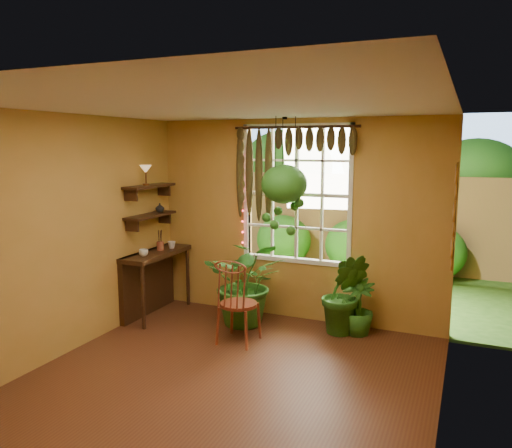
% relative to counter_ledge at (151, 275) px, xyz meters
% --- Properties ---
extents(floor, '(4.50, 4.50, 0.00)m').
position_rel_counter_ledge_xyz_m(floor, '(1.91, -1.60, -0.55)').
color(floor, '#552C18').
rests_on(floor, ground).
extents(ceiling, '(4.50, 4.50, 0.00)m').
position_rel_counter_ledge_xyz_m(ceiling, '(1.91, -1.60, 2.15)').
color(ceiling, silver).
rests_on(ceiling, wall_back).
extents(wall_back, '(4.00, 0.00, 4.00)m').
position_rel_counter_ledge_xyz_m(wall_back, '(1.91, 0.65, 0.80)').
color(wall_back, '#BA893F').
rests_on(wall_back, floor).
extents(wall_left, '(0.00, 4.50, 4.50)m').
position_rel_counter_ledge_xyz_m(wall_left, '(-0.09, -1.60, 0.80)').
color(wall_left, '#BA893F').
rests_on(wall_left, floor).
extents(wall_right, '(0.00, 4.50, 4.50)m').
position_rel_counter_ledge_xyz_m(wall_right, '(3.91, -1.60, 0.80)').
color(wall_right, '#BA893F').
rests_on(wall_right, floor).
extents(window, '(1.52, 0.10, 1.86)m').
position_rel_counter_ledge_xyz_m(window, '(1.91, 0.68, 1.15)').
color(window, white).
rests_on(window, wall_back).
extents(valance_vine, '(1.70, 0.12, 1.10)m').
position_rel_counter_ledge_xyz_m(valance_vine, '(1.82, 0.56, 1.73)').
color(valance_vine, '#38200F').
rests_on(valance_vine, window).
extents(string_lights, '(0.03, 0.03, 1.54)m').
position_rel_counter_ledge_xyz_m(string_lights, '(1.15, 0.59, 1.20)').
color(string_lights, '#FF2633').
rests_on(string_lights, window).
extents(wall_plates, '(0.04, 0.32, 1.10)m').
position_rel_counter_ledge_xyz_m(wall_plates, '(3.89, 0.19, 1.00)').
color(wall_plates, beige).
rests_on(wall_plates, wall_right).
extents(counter_ledge, '(0.40, 1.20, 0.90)m').
position_rel_counter_ledge_xyz_m(counter_ledge, '(0.00, 0.00, 0.00)').
color(counter_ledge, '#38200F').
rests_on(counter_ledge, floor).
extents(shelf_lower, '(0.25, 0.90, 0.04)m').
position_rel_counter_ledge_xyz_m(shelf_lower, '(0.03, 0.00, 0.85)').
color(shelf_lower, '#38200F').
rests_on(shelf_lower, wall_left).
extents(shelf_upper, '(0.25, 0.90, 0.04)m').
position_rel_counter_ledge_xyz_m(shelf_upper, '(0.03, 0.00, 1.25)').
color(shelf_upper, '#38200F').
rests_on(shelf_upper, wall_left).
extents(backyard, '(14.00, 10.00, 12.00)m').
position_rel_counter_ledge_xyz_m(backyard, '(2.15, 5.27, 0.73)').
color(backyard, '#244F16').
rests_on(backyard, ground).
extents(windsor_chair, '(0.45, 0.48, 1.19)m').
position_rel_counter_ledge_xyz_m(windsor_chair, '(1.57, -0.47, -0.21)').
color(windsor_chair, maroon).
rests_on(windsor_chair, floor).
extents(potted_plant_left, '(1.23, 1.13, 1.16)m').
position_rel_counter_ledge_xyz_m(potted_plant_left, '(1.42, 0.14, 0.03)').
color(potted_plant_left, '#155016').
rests_on(potted_plant_left, floor).
extents(potted_plant_mid, '(0.65, 0.56, 1.04)m').
position_rel_counter_ledge_xyz_m(potted_plant_mid, '(2.68, 0.31, -0.03)').
color(potted_plant_mid, '#155016').
rests_on(potted_plant_mid, floor).
extents(potted_plant_right, '(0.41, 0.41, 0.71)m').
position_rel_counter_ledge_xyz_m(potted_plant_right, '(2.83, 0.37, -0.20)').
color(potted_plant_right, '#155016').
rests_on(potted_plant_right, floor).
extents(hanging_basket, '(0.58, 0.58, 1.48)m').
position_rel_counter_ledge_xyz_m(hanging_basket, '(1.88, 0.26, 1.26)').
color(hanging_basket, black).
rests_on(hanging_basket, ceiling).
extents(cup_a, '(0.14, 0.14, 0.10)m').
position_rel_counter_ledge_xyz_m(cup_a, '(0.13, -0.32, 0.40)').
color(cup_a, silver).
rests_on(cup_a, counter_ledge).
extents(cup_b, '(0.14, 0.14, 0.10)m').
position_rel_counter_ledge_xyz_m(cup_b, '(0.19, 0.26, 0.40)').
color(cup_b, beige).
rests_on(cup_b, counter_ledge).
extents(brush_jar, '(0.10, 0.10, 0.36)m').
position_rel_counter_ledge_xyz_m(brush_jar, '(0.11, 0.10, 0.49)').
color(brush_jar, brown).
rests_on(brush_jar, counter_ledge).
extents(shelf_vase, '(0.15, 0.15, 0.13)m').
position_rel_counter_ledge_xyz_m(shelf_vase, '(0.04, 0.22, 0.93)').
color(shelf_vase, '#B2AD99').
rests_on(shelf_vase, shelf_lower).
extents(tiffany_lamp, '(0.16, 0.16, 0.27)m').
position_rel_counter_ledge_xyz_m(tiffany_lamp, '(0.05, -0.10, 1.47)').
color(tiffany_lamp, brown).
rests_on(tiffany_lamp, shelf_upper).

